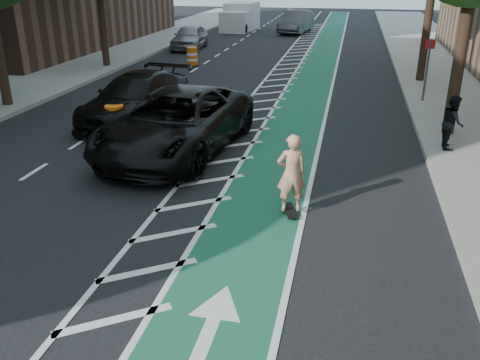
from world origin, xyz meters
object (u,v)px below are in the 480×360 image
(suv_far, at_px, (136,98))
(barrel_a, at_px, (115,122))
(skateboarder, at_px, (291,173))
(suv_near, at_px, (177,122))

(suv_far, relative_size, barrel_a, 5.43)
(barrel_a, bearing_deg, skateboarder, -35.17)
(suv_near, relative_size, barrel_a, 6.31)
(suv_near, xyz_separation_m, suv_far, (-2.40, 2.75, -0.09))
(skateboarder, distance_m, suv_far, 8.64)
(suv_near, bearing_deg, suv_far, 137.40)
(skateboarder, xyz_separation_m, suv_near, (-3.70, 3.37, -0.08))
(suv_near, distance_m, suv_far, 3.65)
(suv_near, bearing_deg, skateboarder, -36.09)
(suv_far, bearing_deg, barrel_a, -81.89)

